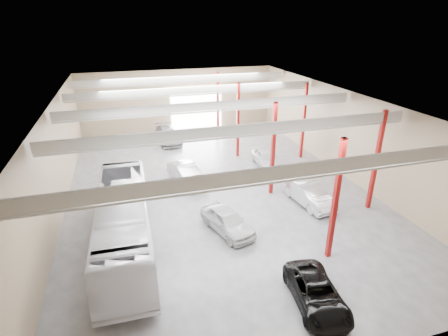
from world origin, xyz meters
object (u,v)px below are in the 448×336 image
car_row_a (227,221)px  car_right_far (266,158)px  coach_bus (124,222)px  car_row_c (168,135)px  car_right_near (308,194)px  car_row_b (187,174)px  black_sedan (317,293)px

car_row_a → car_right_far: 11.12m
coach_bus → car_row_c: bearing=76.2°
car_row_c → car_right_near: car_right_near is taller
car_row_a → coach_bus: bearing=161.7°
coach_bus → car_row_a: 6.17m
car_row_b → coach_bus: bearing=-138.5°
black_sedan → car_row_a: bearing=115.0°
coach_bus → black_sedan: 10.96m
car_row_b → car_row_c: size_ratio=0.88×
black_sedan → car_row_b: size_ratio=0.96×
black_sedan → car_right_far: bearing=83.0°
car_row_b → car_right_far: size_ratio=1.09×
car_right_near → car_right_far: 7.39m
black_sedan → car_right_near: 9.76m
black_sedan → car_row_c: size_ratio=0.85×
coach_bus → car_row_b: (5.00, 7.39, -0.93)m
car_row_b → car_right_near: 9.62m
car_row_b → car_row_c: 10.50m
car_row_a → car_row_b: (-1.09, 7.50, 0.02)m
car_row_c → car_right_near: 18.02m
car_row_b → car_row_c: bearing=75.6°
car_row_b → black_sedan: bearing=-91.7°
coach_bus → car_right_near: coach_bus is taller
car_row_a → car_row_c: 18.03m
car_row_a → car_right_far: bearing=37.5°
coach_bus → car_row_b: 8.97m
black_sedan → car_row_a: (-2.18, 7.00, 0.12)m
coach_bus → car_right_near: (12.69, 1.60, -0.92)m
coach_bus → car_right_far: bearing=37.6°
coach_bus → car_row_c: 18.60m
car_row_a → car_right_far: car_row_a is taller
black_sedan → car_right_far: (4.22, 16.10, 0.11)m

